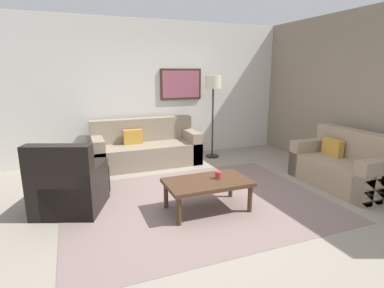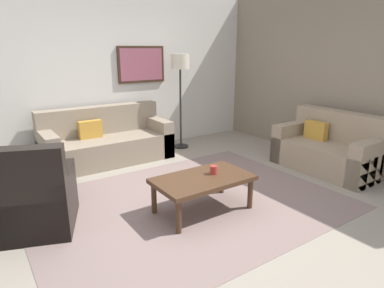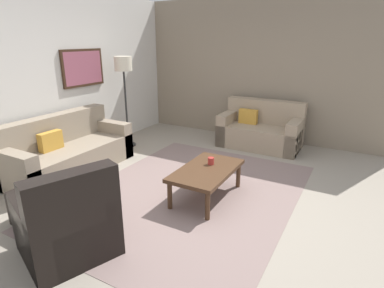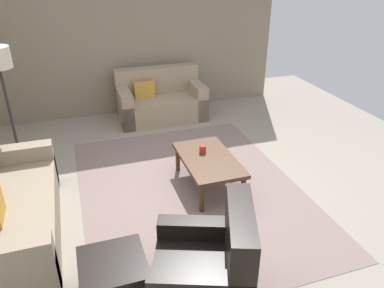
% 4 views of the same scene
% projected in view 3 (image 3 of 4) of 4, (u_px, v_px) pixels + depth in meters
% --- Properties ---
extents(ground_plane, '(8.00, 8.00, 0.00)m').
position_uv_depth(ground_plane, '(189.00, 194.00, 4.28)').
color(ground_plane, gray).
extents(rear_partition, '(6.00, 0.12, 2.80)m').
position_uv_depth(rear_partition, '(48.00, 79.00, 5.03)').
color(rear_partition, silver).
rests_on(rear_partition, ground_plane).
extents(stone_feature_panel, '(0.12, 5.20, 2.80)m').
position_uv_depth(stone_feature_panel, '(262.00, 71.00, 6.32)').
color(stone_feature_panel, gray).
rests_on(stone_feature_panel, ground_plane).
extents(area_rug, '(3.56, 2.70, 0.01)m').
position_uv_depth(area_rug, '(189.00, 194.00, 4.28)').
color(area_rug, gray).
rests_on(area_rug, ground_plane).
extents(couch_main, '(2.02, 0.86, 0.88)m').
position_uv_depth(couch_main, '(66.00, 152.00, 4.97)').
color(couch_main, gray).
rests_on(couch_main, ground_plane).
extents(couch_loveseat, '(0.82, 1.51, 0.88)m').
position_uv_depth(couch_loveseat, '(261.00, 131.00, 6.13)').
color(couch_loveseat, gray).
rests_on(couch_loveseat, ground_plane).
extents(armchair_leather, '(1.03, 1.03, 0.95)m').
position_uv_depth(armchair_leather, '(69.00, 227.00, 2.98)').
color(armchair_leather, black).
rests_on(armchair_leather, ground_plane).
extents(ottoman, '(0.56, 0.56, 0.40)m').
position_uv_depth(ottoman, '(45.00, 204.00, 3.62)').
color(ottoman, black).
rests_on(ottoman, ground_plane).
extents(coffee_table, '(1.10, 0.64, 0.41)m').
position_uv_depth(coffee_table, '(207.00, 172.00, 4.09)').
color(coffee_table, '#472D1C').
rests_on(coffee_table, ground_plane).
extents(cup, '(0.09, 0.09, 0.10)m').
position_uv_depth(cup, '(211.00, 161.00, 4.20)').
color(cup, '#B2332D').
rests_on(cup, coffee_table).
extents(lamp_standing, '(0.32, 0.32, 1.71)m').
position_uv_depth(lamp_standing, '(124.00, 73.00, 5.78)').
color(lamp_standing, black).
rests_on(lamp_standing, ground_plane).
extents(framed_artwork, '(0.90, 0.04, 0.64)m').
position_uv_depth(framed_artwork, '(83.00, 68.00, 5.50)').
color(framed_artwork, '#382316').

